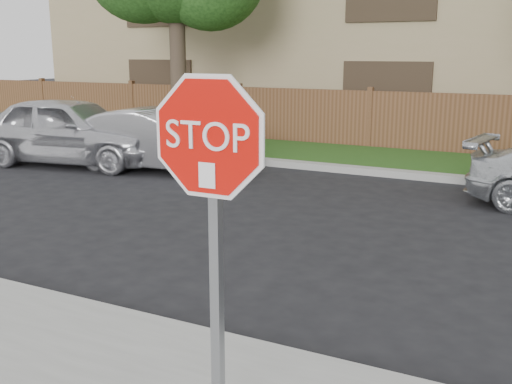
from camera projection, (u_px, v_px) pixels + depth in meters
The scene contains 3 objects.
stop_sign at pixel (211, 191), 3.51m from camera, with size 1.01×0.13×2.55m.
sedan_far_left at pixel (71, 131), 14.07m from camera, with size 1.92×4.76×1.62m, color silver.
sedan_left at pixel (158, 140), 13.42m from camera, with size 1.45×4.16×1.37m, color #A4A4A8.
Camera 1 is at (0.60, -4.41, 2.63)m, focal length 42.00 mm.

